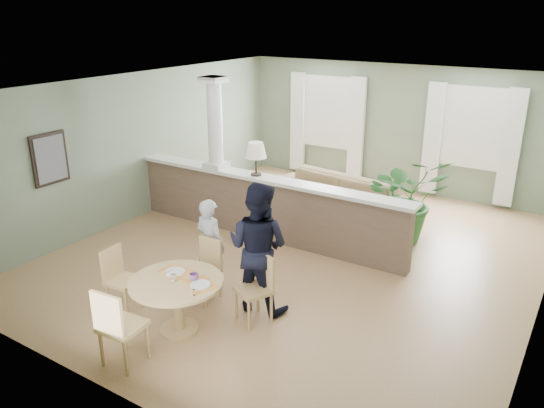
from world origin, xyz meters
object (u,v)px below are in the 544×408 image
Objects in this scene: houseplant at (406,198)px; chair_far_boy at (206,266)px; man_person at (258,247)px; chair_near at (117,325)px; chair_far_man at (258,285)px; dining_table at (178,291)px; chair_side at (119,276)px; sofa at (333,200)px; child_person at (210,244)px.

houseplant is 3.72m from chair_far_boy.
man_person is at bearing 13.09° from chair_far_boy.
chair_far_man is at bearing -119.43° from chair_near.
chair_far_boy reaches higher than dining_table.
dining_table is at bearing -73.74° from chair_far_boy.
dining_table is (-1.39, -4.15, -0.21)m from houseplant.
chair_side is at bearing 27.85° from man_person.
sofa is 3.10× the size of chair_far_man.
dining_table is at bearing -82.20° from sofa.
houseplant is 1.33× the size of dining_table.
child_person is at bearing -88.13° from sofa.
child_person reaches higher than chair_side.
chair_side is at bearing -47.53° from chair_near.
sofa is 4.44m from chair_side.
chair_far_boy is 0.87m from man_person.
sofa is at bearing -85.94° from man_person.
chair_far_man is 1.79m from chair_near.
man_person reaches higher than dining_table.
houseplant is 4.38m from dining_table.
houseplant is at bearing -113.60° from child_person.
chair_side is at bearing -179.13° from dining_table.
houseplant reaches higher than sofa.
man_person reaches higher than houseplant.
chair_far_man is at bearing -101.76° from houseplant.
chair_far_boy is at bearing -159.69° from chair_far_man.
chair_far_man is 1.04× the size of chair_side.
man_person is (0.86, -0.09, 0.21)m from child_person.
dining_table is 1.18× the size of chair_near.
sofa is 2.42× the size of dining_table.
chair_near is at bearing -106.24° from houseplant.
man_person is at bearing -105.35° from houseplant.
houseplant is (1.42, -0.16, 0.36)m from sofa.
chair_far_man is 0.51× the size of man_person.
chair_far_man is (0.68, 0.74, -0.06)m from dining_table.
man_person is at bearing -112.20° from chair_near.
child_person is at bearing -11.04° from man_person.
chair_near is at bearing 66.93° from man_person.
dining_table is 0.85× the size of child_person.
chair_near is 0.72× the size of child_person.
sofa is 3.27m from child_person.
child_person is (0.66, 1.08, 0.20)m from chair_side.
sofa is 4.31m from dining_table.
child_person is 0.89m from man_person.
man_person is at bearing -61.79° from chair_side.
man_person reaches higher than sofa.
houseplant is at bearing 64.82° from chair_far_boy.
chair_near is 1.98m from child_person.
child_person is (-0.35, 1.07, 0.12)m from dining_table.
sofa is 1.47m from houseplant.
dining_table is (0.03, -4.31, 0.15)m from sofa.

